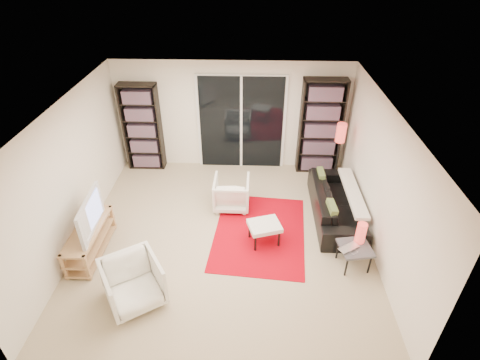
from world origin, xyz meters
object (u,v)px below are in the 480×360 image
tv_stand (90,240)px  armchair_back (232,193)px  sofa (336,203)px  floor_lamp (340,139)px  ottoman (264,227)px  armchair_front (133,283)px  side_table (355,249)px  bookshelf_left (142,128)px  bookshelf_right (321,127)px

tv_stand → armchair_back: armchair_back is taller
sofa → floor_lamp: floor_lamp is taller
sofa → floor_lamp: size_ratio=1.44×
armchair_back → ottoman: 1.18m
armchair_back → ottoman: armchair_back is taller
tv_stand → armchair_front: armchair_front is taller
armchair_front → side_table: armchair_front is taller
sofa → floor_lamp: 1.34m
side_table → bookshelf_left: bearing=143.8°
bookshelf_left → ottoman: bookshelf_left is taller
bookshelf_left → bookshelf_right: 3.85m
bookshelf_right → tv_stand: (-4.11, -2.81, -0.79)m
tv_stand → floor_lamp: floor_lamp is taller
bookshelf_left → bookshelf_right: (3.85, -0.00, 0.07)m
sofa → armchair_back: bearing=83.4°
armchair_back → floor_lamp: bearing=-158.1°
sofa → armchair_back: size_ratio=2.96×
bookshelf_left → tv_stand: bookshelf_left is taller
side_table → armchair_front: bearing=-166.4°
bookshelf_left → sofa: 4.38m
bookshelf_left → ottoman: 3.66m
tv_stand → sofa: size_ratio=0.63×
bookshelf_left → sofa: bearing=-23.0°
tv_stand → ottoman: 2.91m
floor_lamp → armchair_front: bearing=-137.3°
armchair_front → tv_stand: bearing=103.6°
bookshelf_left → bookshelf_right: size_ratio=0.93×
tv_stand → side_table: tv_stand is taller
armchair_front → ottoman: (1.89, 1.30, -0.01)m
tv_stand → armchair_back: bearing=30.8°
armchair_front → side_table: size_ratio=1.41×
bookshelf_right → armchair_back: (-1.83, -1.45, -0.73)m
sofa → ottoman: 1.55m
bookshelf_right → sofa: 1.85m
bookshelf_left → armchair_back: 2.57m
tv_stand → floor_lamp: 4.98m
bookshelf_left → armchair_front: bearing=-78.8°
armchair_front → bookshelf_right: bearing=17.8°
bookshelf_right → ottoman: (-1.22, -2.46, -0.71)m
armchair_back → side_table: size_ratio=1.25×
armchair_front → side_table: 3.40m
bookshelf_left → side_table: bookshelf_left is taller
floor_lamp → armchair_back: bearing=-158.7°
armchair_front → floor_lamp: (3.40, 3.14, 0.73)m
sofa → ottoman: (-1.35, -0.77, 0.04)m
bookshelf_left → side_table: bearing=-36.2°
ottoman → floor_lamp: 2.49m
sofa → floor_lamp: (0.16, 1.07, 0.79)m
armchair_back → floor_lamp: size_ratio=0.49×
armchair_back → side_table: armchair_back is taller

